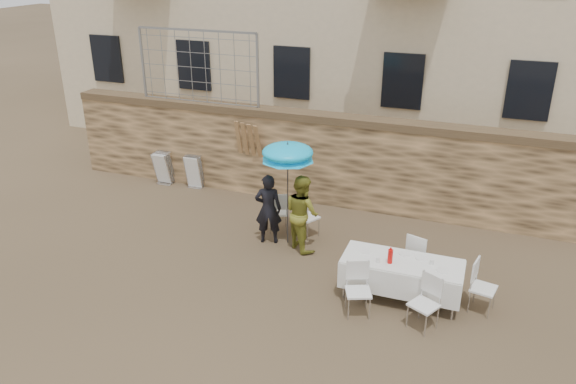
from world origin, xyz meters
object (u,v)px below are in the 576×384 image
(woman_dress, at_px, (302,213))
(table_chair_back, at_px, (419,256))
(couple_chair_left, at_px, (278,211))
(banquet_table, at_px, (402,263))
(soda_bottle, at_px, (390,256))
(couple_chair_right, at_px, (308,216))
(table_chair_side, at_px, (484,287))
(man_suit, at_px, (268,209))
(chair_stack_right, at_px, (196,170))
(umbrella, at_px, (288,155))
(table_chair_front_right, at_px, (424,304))
(chair_stack_left, at_px, (166,166))
(table_chair_front_left, at_px, (358,291))

(woman_dress, bearing_deg, table_chair_back, -150.16)
(couple_chair_left, bearing_deg, banquet_table, 126.39)
(soda_bottle, distance_m, table_chair_back, 1.11)
(couple_chair_right, height_order, table_chair_side, same)
(woman_dress, relative_size, couple_chair_right, 1.70)
(man_suit, xyz_separation_m, table_chair_side, (4.42, -1.05, -0.30))
(banquet_table, relative_size, table_chair_side, 2.19)
(chair_stack_right, bearing_deg, table_chair_side, -23.60)
(table_chair_back, bearing_deg, couple_chair_left, 2.28)
(man_suit, bearing_deg, umbrella, 176.71)
(woman_dress, distance_m, couple_chair_right, 0.65)
(couple_chair_right, distance_m, banquet_table, 2.89)
(umbrella, xyz_separation_m, chair_stack_right, (-3.33, 2.06, -1.53))
(table_chair_front_right, xyz_separation_m, chair_stack_left, (-7.35, 4.06, -0.02))
(man_suit, relative_size, table_chair_side, 1.62)
(woman_dress, bearing_deg, man_suit, 37.93)
(woman_dress, xyz_separation_m, couple_chair_left, (-0.75, 0.55, -0.34))
(couple_chair_left, height_order, chair_stack_left, couple_chair_left)
(woman_dress, distance_m, chair_stack_left, 5.08)
(table_chair_side, bearing_deg, soda_bottle, 110.60)
(woman_dress, bearing_deg, umbrella, 21.98)
(table_chair_front_left, xyz_separation_m, chair_stack_left, (-6.25, 4.06, -0.02))
(couple_chair_right, relative_size, soda_bottle, 3.69)
(table_chair_front_right, distance_m, chair_stack_left, 8.40)
(table_chair_back, xyz_separation_m, table_chair_side, (1.20, -0.70, 0.00))
(table_chair_back, distance_m, chair_stack_left, 7.48)
(table_chair_front_right, bearing_deg, couple_chair_left, 172.81)
(table_chair_back, height_order, chair_stack_left, table_chair_back)
(table_chair_front_right, height_order, table_chair_back, same)
(couple_chair_right, xyz_separation_m, banquet_table, (2.32, -1.70, 0.25))
(table_chair_front_right, relative_size, chair_stack_right, 1.04)
(couple_chair_right, distance_m, chair_stack_right, 3.97)
(woman_dress, bearing_deg, table_chair_front_right, -176.54)
(couple_chair_right, xyz_separation_m, table_chair_front_left, (1.72, -2.45, 0.00))
(table_chair_front_left, height_order, table_chair_back, same)
(woman_dress, relative_size, banquet_table, 0.78)
(table_chair_side, bearing_deg, couple_chair_left, 81.81)
(couple_chair_right, xyz_separation_m, table_chair_side, (3.72, -1.60, 0.00))
(woman_dress, xyz_separation_m, umbrella, (-0.35, 0.10, 1.18))
(table_chair_front_right, bearing_deg, couple_chair_right, 166.66)
(table_chair_front_left, bearing_deg, table_chair_back, 40.72)
(table_chair_side, relative_size, chair_stack_left, 1.04)
(man_suit, distance_m, chair_stack_right, 3.65)
(umbrella, bearing_deg, man_suit, -165.96)
(woman_dress, height_order, couple_chair_right, woman_dress)
(man_suit, xyz_separation_m, chair_stack_left, (-3.83, 2.16, -0.32))
(table_chair_back, height_order, chair_stack_right, table_chair_back)
(umbrella, xyz_separation_m, couple_chair_right, (0.30, 0.45, -1.51))
(couple_chair_right, bearing_deg, banquet_table, 173.85)
(soda_bottle, distance_m, table_chair_front_left, 0.84)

